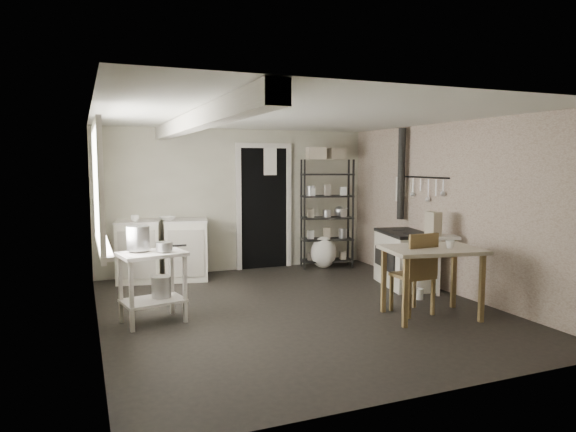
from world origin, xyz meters
name	(u,v)px	position (x,y,z in m)	size (l,w,h in m)	color
floor	(297,309)	(0.00, 0.00, 0.00)	(5.00, 5.00, 0.00)	black
ceiling	(298,116)	(0.00, 0.00, 2.30)	(5.00, 5.00, 0.00)	silver
wall_back	(237,200)	(0.00, 2.50, 1.15)	(4.50, 0.02, 2.30)	#BDB9A1
wall_front	(431,245)	(0.00, -2.50, 1.15)	(4.50, 0.02, 2.30)	#BDB9A1
wall_left	(95,222)	(-2.25, 0.00, 1.15)	(0.02, 5.00, 2.30)	#BDB9A1
wall_right	(451,208)	(2.25, 0.00, 1.15)	(0.02, 5.00, 2.30)	#BDB9A1
window	(96,187)	(-2.22, 0.20, 1.50)	(0.12, 1.76, 1.28)	silver
doorway	(264,209)	(0.45, 2.47, 1.00)	(0.96, 0.10, 2.08)	silver
ceiling_beam	(195,121)	(-1.20, 0.00, 2.20)	(0.18, 5.00, 0.18)	silver
wallpaper_panel	(450,208)	(2.24, 0.00, 1.15)	(0.01, 5.00, 2.30)	#B8A796
utensil_rail	(421,177)	(2.19, 0.60, 1.55)	(0.06, 1.20, 0.44)	silver
prep_table	(153,287)	(-1.68, 0.12, 0.40)	(0.69, 0.49, 0.78)	silver
stockpot	(138,238)	(-1.81, 0.18, 0.94)	(0.24, 0.24, 0.26)	silver
saucepan	(164,247)	(-1.55, 0.05, 0.85)	(0.18, 0.18, 0.10)	silver
bucket	(161,287)	(-1.58, 0.16, 0.39)	(0.21, 0.21, 0.23)	silver
base_cabinets	(163,250)	(-1.27, 2.18, 0.46)	(1.39, 0.59, 0.91)	silver
mixing_bowl	(167,217)	(-1.20, 2.12, 0.96)	(0.30, 0.30, 0.07)	white
counter_cup	(135,218)	(-1.66, 2.08, 0.97)	(0.12, 0.12, 0.10)	white
shelf_rack	(327,211)	(1.44, 2.12, 0.95)	(0.86, 0.33, 1.81)	black
shelf_jar	(312,187)	(1.17, 2.14, 1.36)	(0.08, 0.08, 0.18)	white
storage_box_a	(316,147)	(1.21, 2.07, 2.01)	(0.29, 0.25, 0.20)	beige
storage_box_b	(335,149)	(1.57, 2.10, 1.99)	(0.29, 0.27, 0.18)	beige
stove	(404,255)	(1.87, 0.51, 0.44)	(0.55, 0.99, 0.78)	silver
stovepipe	(401,174)	(2.12, 0.99, 1.59)	(0.11, 0.11, 1.39)	black
side_ledge	(437,264)	(1.95, -0.13, 0.43)	(0.53, 0.28, 0.81)	silver
oats_box	(433,220)	(1.88, -0.11, 1.01)	(0.13, 0.21, 0.31)	beige
work_table	(431,284)	(1.29, -0.86, 0.38)	(1.05, 0.74, 0.80)	beige
table_cup	(450,248)	(1.44, -0.97, 0.81)	(0.10, 0.10, 0.09)	white
chair	(412,272)	(1.18, -0.65, 0.48)	(0.40, 0.42, 0.96)	brown
flour_sack	(324,254)	(1.36, 2.07, 0.24)	(0.44, 0.38, 0.53)	white
floor_crock	(419,293)	(1.63, -0.18, 0.07)	(0.11, 0.11, 0.14)	white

